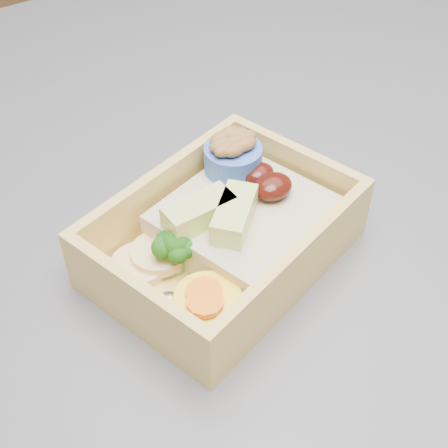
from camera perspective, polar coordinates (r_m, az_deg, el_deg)
island at (r=0.97m, az=3.93°, el=-13.77°), size 1.24×0.84×0.92m
bento_box at (r=0.48m, az=0.25°, el=-0.53°), size 0.22×0.19×0.07m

